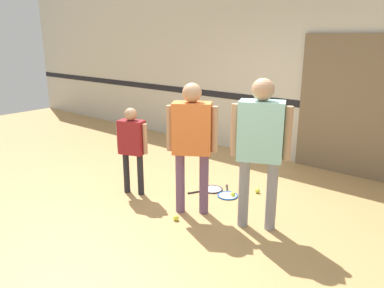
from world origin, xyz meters
name	(u,v)px	position (x,y,z in m)	size (l,w,h in m)	color
ground_plane	(200,217)	(0.00, 0.00, 0.00)	(16.00, 16.00, 0.00)	tan
wall_back	(303,69)	(0.00, 2.71, 1.60)	(16.00, 0.07, 3.20)	beige
wall_panel	(376,110)	(1.20, 2.65, 1.08)	(2.33, 0.05, 2.16)	#756047
person_instructor	(192,135)	(-0.15, 0.04, 1.00)	(0.53, 0.45, 1.61)	#6B4C70
person_student_left	(132,142)	(-1.15, -0.03, 0.75)	(0.44, 0.29, 1.21)	#232328
person_student_right	(260,139)	(0.66, 0.22, 1.06)	(0.60, 0.44, 1.71)	gray
racket_spare_on_floor	(228,195)	(-0.09, 0.74, 0.01)	(0.43, 0.50, 0.03)	blue
racket_second_spare	(211,189)	(-0.38, 0.75, 0.01)	(0.40, 0.54, 0.03)	#28282D
tennis_ball_near_instructor	(176,218)	(-0.16, -0.26, 0.03)	(0.07, 0.07, 0.07)	#CCE038
tennis_ball_by_spare_racket	(233,194)	(-0.02, 0.76, 0.03)	(0.07, 0.07, 0.07)	#CCE038
tennis_ball_stray_left	(258,191)	(0.18, 1.08, 0.03)	(0.07, 0.07, 0.07)	#CCE038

